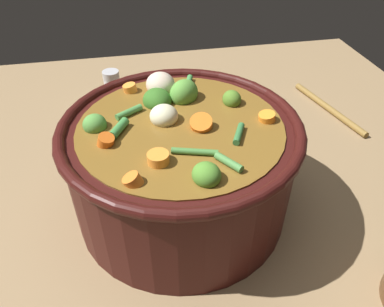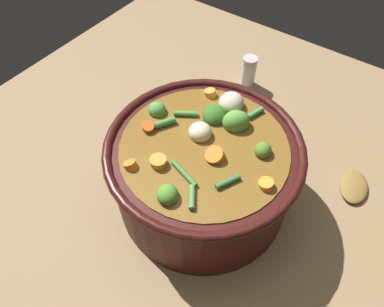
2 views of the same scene
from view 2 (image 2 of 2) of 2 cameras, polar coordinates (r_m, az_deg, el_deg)
name	(u,v)px [view 2 (image 2 of 2)]	position (r m, az deg, el deg)	size (l,w,h in m)	color
ground_plane	(202,196)	(0.65, 1.64, -6.80)	(1.10, 1.10, 0.00)	#8C704C
cooking_pot	(203,171)	(0.58, 1.83, -2.80)	(0.31, 0.31, 0.17)	#38110F
wooden_spoon	(381,195)	(0.72, 27.89, -5.89)	(0.20, 0.18, 0.01)	olive
salt_shaker	(249,71)	(0.83, 9.04, 12.84)	(0.03, 0.03, 0.07)	silver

